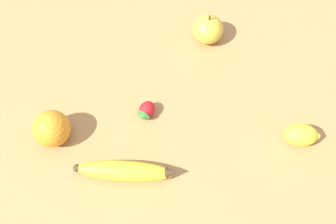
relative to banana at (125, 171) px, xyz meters
name	(u,v)px	position (x,y,z in m)	size (l,w,h in m)	color
ground_plane	(177,148)	(0.01, -0.12, -0.02)	(3.00, 3.00, 0.00)	#A87A47
banana	(125,171)	(0.00, 0.00, 0.00)	(0.14, 0.20, 0.04)	yellow
orange	(52,129)	(0.15, 0.10, 0.02)	(0.08, 0.08, 0.08)	orange
strawberry	(146,111)	(0.11, -0.10, 0.00)	(0.05, 0.06, 0.03)	red
apple	(208,29)	(0.24, -0.32, 0.01)	(0.08, 0.08, 0.08)	gold
lemon	(301,135)	(-0.09, -0.36, 0.00)	(0.08, 0.09, 0.05)	yellow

